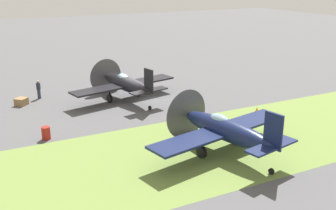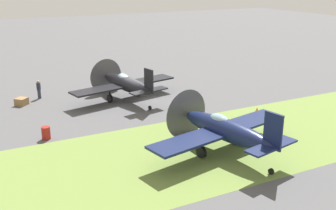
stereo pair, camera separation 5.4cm
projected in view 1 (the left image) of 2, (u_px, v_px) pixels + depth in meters
ground_plane at (137, 101)px, 36.05m from camera, size 160.00×160.00×0.00m
grass_verge at (204, 148)px, 26.41m from camera, size 120.00×11.00×0.01m
airplane_lead at (126, 84)px, 35.99m from camera, size 10.35×8.27×3.66m
airplane_wingman at (225, 129)px, 25.17m from camera, size 10.83×8.65×3.84m
ground_crew_chief at (39, 89)px, 36.61m from camera, size 0.42×0.53×1.73m
fuel_drum at (46, 133)px, 27.65m from camera, size 0.60×0.60×0.90m
supply_crate at (21, 102)px, 34.93m from camera, size 1.27×1.27×0.64m
runway_marker_cone at (257, 110)px, 33.12m from camera, size 0.36×0.36×0.44m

